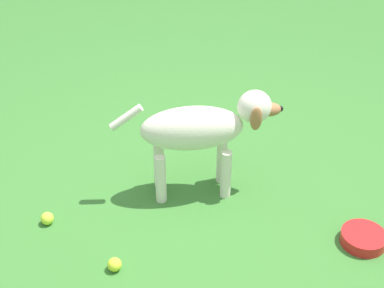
{
  "coord_description": "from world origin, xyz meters",
  "views": [
    {
      "loc": [
        -2.08,
        -0.33,
        1.9
      ],
      "look_at": [
        0.22,
        0.09,
        0.31
      ],
      "focal_mm": 50.75,
      "sensor_mm": 36.0,
      "label": 1
    }
  ],
  "objects_px": {
    "dog": "(202,129)",
    "tennis_ball_0": "(47,218)",
    "tennis_ball_1": "(115,264)",
    "water_bowl": "(363,238)"
  },
  "relations": [
    {
      "from": "dog",
      "to": "tennis_ball_1",
      "type": "bearing_deg",
      "value": -131.46
    },
    {
      "from": "tennis_ball_0",
      "to": "water_bowl",
      "type": "xyz_separation_m",
      "value": [
        0.15,
        -1.57,
        -0.0
      ]
    },
    {
      "from": "tennis_ball_1",
      "to": "dog",
      "type": "bearing_deg",
      "value": -24.32
    },
    {
      "from": "dog",
      "to": "tennis_ball_1",
      "type": "distance_m",
      "value": 0.81
    },
    {
      "from": "tennis_ball_0",
      "to": "tennis_ball_1",
      "type": "bearing_deg",
      "value": -119.27
    },
    {
      "from": "water_bowl",
      "to": "tennis_ball_0",
      "type": "bearing_deg",
      "value": 95.28
    },
    {
      "from": "dog",
      "to": "water_bowl",
      "type": "bearing_deg",
      "value": -34.69
    },
    {
      "from": "dog",
      "to": "tennis_ball_0",
      "type": "relative_size",
      "value": 12.95
    },
    {
      "from": "dog",
      "to": "tennis_ball_0",
      "type": "xyz_separation_m",
      "value": [
        -0.41,
        0.73,
        -0.36
      ]
    },
    {
      "from": "dog",
      "to": "tennis_ball_0",
      "type": "distance_m",
      "value": 0.91
    }
  ]
}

